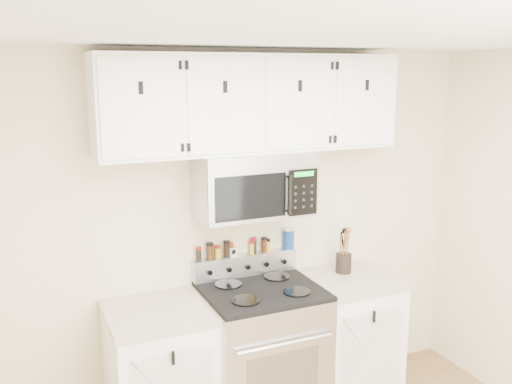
# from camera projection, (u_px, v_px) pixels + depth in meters

# --- Properties ---
(back_wall) EXTENTS (3.50, 0.01, 2.50)m
(back_wall) POSITION_uv_depth(u_px,v_px,m) (243.00, 232.00, 3.97)
(back_wall) COLOR beige
(back_wall) RESTS_ON floor
(ceiling) EXTENTS (3.50, 3.50, 0.01)m
(ceiling) POSITION_uv_depth(u_px,v_px,m) (419.00, 33.00, 2.15)
(ceiling) COLOR white
(ceiling) RESTS_ON back_wall
(range) EXTENTS (0.76, 0.65, 1.10)m
(range) POSITION_uv_depth(u_px,v_px,m) (262.00, 353.00, 3.85)
(range) COLOR #B7B7BA
(range) RESTS_ON floor
(base_cabinet_left) EXTENTS (0.64, 0.62, 0.92)m
(base_cabinet_left) POSITION_uv_depth(u_px,v_px,m) (161.00, 377.00, 3.60)
(base_cabinet_left) COLOR white
(base_cabinet_left) RESTS_ON floor
(base_cabinet_right) EXTENTS (0.64, 0.62, 0.92)m
(base_cabinet_right) POSITION_uv_depth(u_px,v_px,m) (347.00, 336.00, 4.14)
(base_cabinet_right) COLOR white
(base_cabinet_right) RESTS_ON floor
(microwave) EXTENTS (0.76, 0.44, 0.42)m
(microwave) POSITION_uv_depth(u_px,v_px,m) (254.00, 184.00, 3.72)
(microwave) COLOR #9E9EA3
(microwave) RESTS_ON back_wall
(upper_cabinets) EXTENTS (2.00, 0.35, 0.62)m
(upper_cabinets) POSITION_uv_depth(u_px,v_px,m) (252.00, 103.00, 3.63)
(upper_cabinets) COLOR white
(upper_cabinets) RESTS_ON back_wall
(utensil_crock) EXTENTS (0.11, 0.11, 0.33)m
(utensil_crock) POSITION_uv_depth(u_px,v_px,m) (344.00, 261.00, 4.12)
(utensil_crock) COLOR black
(utensil_crock) RESTS_ON base_cabinet_right
(kitchen_timer) EXTENTS (0.07, 0.06, 0.07)m
(kitchen_timer) POSITION_uv_depth(u_px,v_px,m) (232.00, 252.00, 3.93)
(kitchen_timer) COLOR silver
(kitchen_timer) RESTS_ON range
(salt_canister) EXTENTS (0.08, 0.08, 0.15)m
(salt_canister) POSITION_uv_depth(u_px,v_px,m) (289.00, 238.00, 4.09)
(salt_canister) COLOR navy
(salt_canister) RESTS_ON range
(spice_jar_0) EXTENTS (0.04, 0.04, 0.10)m
(spice_jar_0) POSITION_uv_depth(u_px,v_px,m) (199.00, 254.00, 3.83)
(spice_jar_0) COLOR black
(spice_jar_0) RESTS_ON range
(spice_jar_1) EXTENTS (0.05, 0.05, 0.12)m
(spice_jar_1) POSITION_uv_depth(u_px,v_px,m) (210.00, 251.00, 3.86)
(spice_jar_1) COLOR #39240D
(spice_jar_1) RESTS_ON range
(spice_jar_2) EXTENTS (0.04, 0.04, 0.09)m
(spice_jar_2) POSITION_uv_depth(u_px,v_px,m) (218.00, 252.00, 3.88)
(spice_jar_2) COLOR gold
(spice_jar_2) RESTS_ON range
(spice_jar_3) EXTENTS (0.04, 0.04, 0.12)m
(spice_jar_3) POSITION_uv_depth(u_px,v_px,m) (227.00, 249.00, 3.90)
(spice_jar_3) COLOR black
(spice_jar_3) RESTS_ON range
(spice_jar_4) EXTENTS (0.04, 0.04, 0.10)m
(spice_jar_4) POSITION_uv_depth(u_px,v_px,m) (231.00, 250.00, 3.92)
(spice_jar_4) COLOR #3A230D
(spice_jar_4) RESTS_ON range
(spice_jar_5) EXTENTS (0.04, 0.04, 0.09)m
(spice_jar_5) POSITION_uv_depth(u_px,v_px,m) (252.00, 247.00, 3.98)
(spice_jar_5) COLOR gold
(spice_jar_5) RESTS_ON range
(spice_jar_6) EXTENTS (0.04, 0.04, 0.11)m
(spice_jar_6) POSITION_uv_depth(u_px,v_px,m) (254.00, 245.00, 3.98)
(spice_jar_6) COLOR black
(spice_jar_6) RESTS_ON range
(spice_jar_7) EXTENTS (0.04, 0.04, 0.10)m
(spice_jar_7) POSITION_uv_depth(u_px,v_px,m) (264.00, 245.00, 4.02)
(spice_jar_7) COLOR #401F0F
(spice_jar_7) RESTS_ON range
(spice_jar_8) EXTENTS (0.04, 0.04, 0.09)m
(spice_jar_8) POSITION_uv_depth(u_px,v_px,m) (267.00, 245.00, 4.03)
(spice_jar_8) COLOR #C08F16
(spice_jar_8) RESTS_ON range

